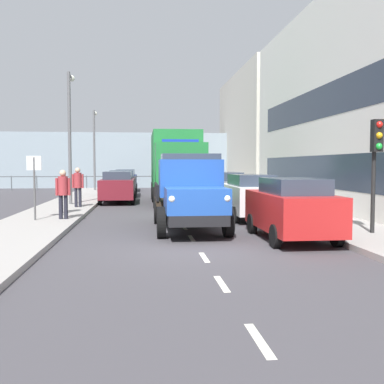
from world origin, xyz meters
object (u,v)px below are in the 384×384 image
at_px(car_grey_kerbside_2, 224,188).
at_px(lamp_post_promenade, 70,126).
at_px(car_red_kerbside_near, 291,208).
at_px(street_sign, 34,176).
at_px(car_black_oppositeside_1, 122,183).
at_px(car_white_kerbside_1, 250,196).
at_px(pedestrian_couple_b, 63,189).
at_px(truck_vintage_blue, 190,194).
at_px(lorry_cargo_green, 176,165).
at_px(pedestrian_couple_a, 63,190).
at_px(car_navy_oppositeside_2, 126,180).
at_px(traffic_light_near, 376,151).
at_px(pedestrian_with_bag, 78,184).
at_px(lamp_post_far, 94,142).
at_px(car_maroon_oppositeside_0, 118,187).

bearing_deg(car_grey_kerbside_2, lamp_post_promenade, -3.44).
relative_size(car_red_kerbside_near, street_sign, 1.76).
bearing_deg(car_black_oppositeside_1, car_red_kerbside_near, 106.88).
height_order(car_white_kerbside_1, pedestrian_couple_b, pedestrian_couple_b).
bearing_deg(truck_vintage_blue, pedestrian_couple_b, -43.72).
distance_m(lorry_cargo_green, street_sign, 9.90).
xyz_separation_m(car_white_kerbside_1, lamp_post_promenade, (7.66, -5.89, 3.11)).
bearing_deg(pedestrian_couple_b, pedestrian_couple_a, 99.41).
bearing_deg(truck_vintage_blue, car_black_oppositeside_1, -79.94).
relative_size(car_white_kerbside_1, car_navy_oppositeside_2, 0.92).
bearing_deg(pedestrian_couple_b, lorry_cargo_green, -129.91).
distance_m(car_black_oppositeside_1, lamp_post_promenade, 8.12).
distance_m(car_red_kerbside_near, traffic_light_near, 2.88).
distance_m(car_navy_oppositeside_2, lamp_post_promenade, 13.92).
bearing_deg(car_white_kerbside_1, traffic_light_near, 115.75).
bearing_deg(lamp_post_promenade, car_navy_oppositeside_2, -99.28).
distance_m(pedestrian_couple_b, pedestrian_with_bag, 2.61).
relative_size(traffic_light_near, lamp_post_far, 0.52).
distance_m(car_navy_oppositeside_2, pedestrian_couple_a, 19.91).
height_order(car_maroon_oppositeside_0, car_black_oppositeside_1, same).
bearing_deg(pedestrian_with_bag, car_grey_kerbside_2, -169.07).
bearing_deg(lamp_post_promenade, pedestrian_with_bag, 108.02).
height_order(car_maroon_oppositeside_0, pedestrian_couple_b, pedestrian_couple_b).
bearing_deg(lamp_post_far, lamp_post_promenade, 90.62).
height_order(lorry_cargo_green, car_grey_kerbside_2, lorry_cargo_green).
height_order(truck_vintage_blue, car_navy_oppositeside_2, truck_vintage_blue).
relative_size(truck_vintage_blue, car_black_oppositeside_1, 1.29).
height_order(pedestrian_with_bag, traffic_light_near, traffic_light_near).
bearing_deg(car_grey_kerbside_2, pedestrian_with_bag, 10.93).
bearing_deg(car_grey_kerbside_2, street_sign, 38.25).
distance_m(truck_vintage_blue, pedestrian_couple_b, 6.44).
height_order(pedestrian_couple_b, street_sign, street_sign).
xyz_separation_m(lorry_cargo_green, traffic_light_near, (-4.72, 12.40, 0.40)).
height_order(car_white_kerbside_1, car_black_oppositeside_1, same).
bearing_deg(car_red_kerbside_near, car_grey_kerbside_2, -90.00).
bearing_deg(car_black_oppositeside_1, lorry_cargo_green, 119.11).
xyz_separation_m(lamp_post_promenade, lamp_post_far, (0.14, -12.72, -0.18)).
height_order(lorry_cargo_green, pedestrian_with_bag, lorry_cargo_green).
xyz_separation_m(car_red_kerbside_near, pedestrian_couple_b, (7.28, -6.43, 0.22)).
bearing_deg(lamp_post_far, car_navy_oppositeside_2, -163.75).
xyz_separation_m(car_black_oppositeside_1, street_sign, (2.41, 13.85, 0.79)).
relative_size(lorry_cargo_green, pedestrian_couple_b, 5.01).
height_order(traffic_light_near, lamp_post_far, lamp_post_far).
xyz_separation_m(car_maroon_oppositeside_0, street_sign, (2.41, 8.66, 0.79)).
distance_m(car_navy_oppositeside_2, traffic_light_near, 25.58).
bearing_deg(car_black_oppositeside_1, car_white_kerbside_1, 112.70).
relative_size(car_grey_kerbside_2, pedestrian_with_bag, 2.41).
height_order(car_red_kerbside_near, pedestrian_with_bag, pedestrian_with_bag).
bearing_deg(traffic_light_near, lamp_post_far, -66.62).
relative_size(pedestrian_couple_b, lamp_post_promenade, 0.25).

